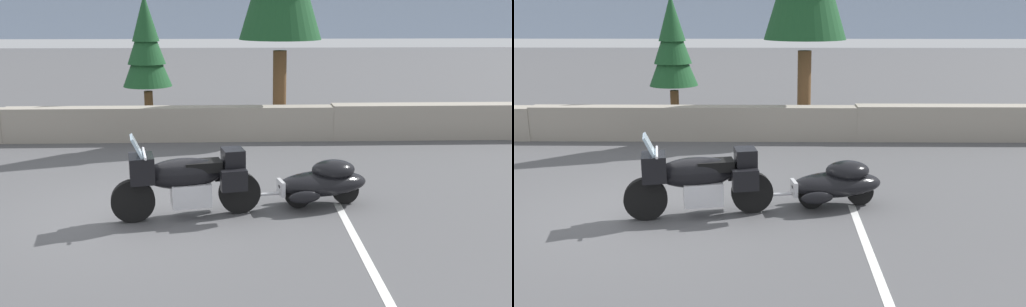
# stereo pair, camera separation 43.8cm
# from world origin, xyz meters

# --- Properties ---
(ground_plane) EXTENTS (80.00, 80.00, 0.00)m
(ground_plane) POSITION_xyz_m (0.00, 0.00, 0.00)
(ground_plane) COLOR #4C4C4F
(stone_guard_wall) EXTENTS (24.00, 0.55, 0.87)m
(stone_guard_wall) POSITION_xyz_m (0.14, 5.12, 0.42)
(stone_guard_wall) COLOR gray
(stone_guard_wall) RESTS_ON ground
(touring_motorcycle) EXTENTS (2.29, 1.03, 1.33)m
(touring_motorcycle) POSITION_xyz_m (0.85, -0.22, 0.62)
(touring_motorcycle) COLOR black
(touring_motorcycle) RESTS_ON ground
(car_shaped_trailer) EXTENTS (2.23, 1.01, 0.76)m
(car_shaped_trailer) POSITION_xyz_m (3.03, 0.24, 0.41)
(car_shaped_trailer) COLOR black
(car_shaped_trailer) RESTS_ON ground
(pine_tree_secondary) EXTENTS (1.29, 1.29, 3.55)m
(pine_tree_secondary) POSITION_xyz_m (-0.72, 6.57, 2.22)
(pine_tree_secondary) COLOR brown
(pine_tree_secondary) RESTS_ON ground
(parking_stripe_marker) EXTENTS (0.12, 3.60, 0.01)m
(parking_stripe_marker) POSITION_xyz_m (3.29, -1.50, 0.00)
(parking_stripe_marker) COLOR silver
(parking_stripe_marker) RESTS_ON ground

